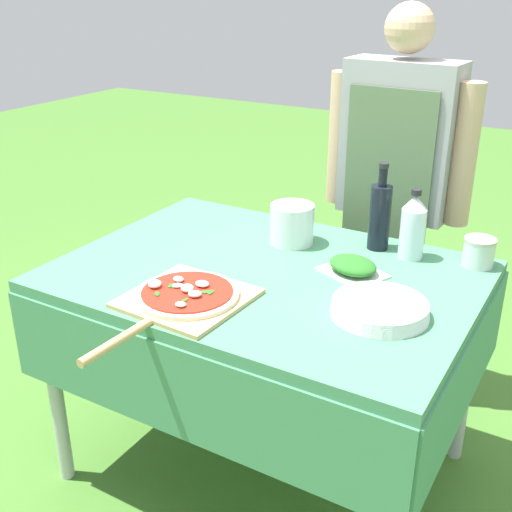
# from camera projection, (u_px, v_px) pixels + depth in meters

# --- Properties ---
(ground_plane) EXTENTS (12.00, 12.00, 0.00)m
(ground_plane) POSITION_uv_depth(u_px,v_px,m) (265.00, 465.00, 2.25)
(ground_plane) COLOR #477A2D
(prep_table) EXTENTS (1.25, 0.91, 0.75)m
(prep_table) POSITION_uv_depth(u_px,v_px,m) (266.00, 296.00, 1.98)
(prep_table) COLOR #478960
(prep_table) RESTS_ON ground
(person_cook) EXTENTS (0.56, 0.20, 1.50)m
(person_cook) POSITION_uv_depth(u_px,v_px,m) (396.00, 178.00, 2.38)
(person_cook) COLOR #333D56
(person_cook) RESTS_ON ground
(pizza_on_peel) EXTENTS (0.33, 0.55, 0.05)m
(pizza_on_peel) POSITION_uv_depth(u_px,v_px,m) (184.00, 297.00, 1.75)
(pizza_on_peel) COLOR tan
(pizza_on_peel) RESTS_ON prep_table
(oil_bottle) EXTENTS (0.07, 0.07, 0.29)m
(oil_bottle) POSITION_uv_depth(u_px,v_px,m) (380.00, 215.00, 2.06)
(oil_bottle) COLOR black
(oil_bottle) RESTS_ON prep_table
(water_bottle) EXTENTS (0.08, 0.08, 0.23)m
(water_bottle) POSITION_uv_depth(u_px,v_px,m) (413.00, 226.00, 2.00)
(water_bottle) COLOR silver
(water_bottle) RESTS_ON prep_table
(herb_container) EXTENTS (0.23, 0.21, 0.05)m
(herb_container) POSITION_uv_depth(u_px,v_px,m) (353.00, 266.00, 1.92)
(herb_container) COLOR silver
(herb_container) RESTS_ON prep_table
(mixing_tub) EXTENTS (0.15, 0.15, 0.13)m
(mixing_tub) POSITION_uv_depth(u_px,v_px,m) (292.00, 224.00, 2.12)
(mixing_tub) COLOR silver
(mixing_tub) RESTS_ON prep_table
(plate_stack) EXTENTS (0.26, 0.26, 0.04)m
(plate_stack) POSITION_uv_depth(u_px,v_px,m) (380.00, 309.00, 1.68)
(plate_stack) COLOR white
(plate_stack) RESTS_ON prep_table
(sauce_jar) EXTENTS (0.10, 0.10, 0.09)m
(sauce_jar) POSITION_uv_depth(u_px,v_px,m) (479.00, 254.00, 1.96)
(sauce_jar) COLOR silver
(sauce_jar) RESTS_ON prep_table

